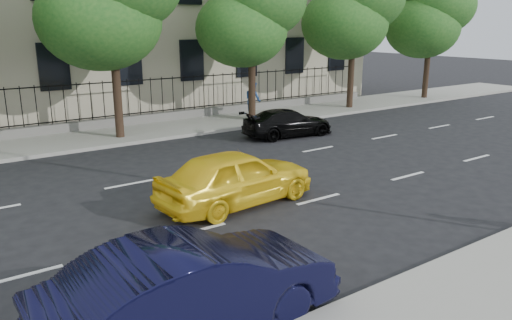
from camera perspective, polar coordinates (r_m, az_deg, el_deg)
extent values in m
plane|color=black|center=(13.05, 14.53, -7.43)|extent=(120.00, 120.00, 0.00)
cube|color=gray|center=(24.10, -11.42, 3.40)|extent=(60.00, 4.00, 0.15)
cube|color=slate|center=(25.59, -12.99, 4.62)|extent=(30.00, 0.50, 0.40)
cube|color=black|center=(25.54, -13.03, 5.29)|extent=(28.80, 0.05, 0.05)
cube|color=black|center=(25.32, -13.25, 8.85)|extent=(28.80, 0.05, 0.05)
cylinder|color=#382619|center=(22.35, -15.54, 6.75)|extent=(0.36, 0.36, 3.32)
ellipsoid|color=#1C531B|center=(22.28, -17.43, 15.08)|extent=(5.13, 5.13, 4.21)
cylinder|color=#382619|center=(25.53, -0.46, 8.04)|extent=(0.36, 0.36, 3.08)
ellipsoid|color=#1C531B|center=(25.35, -1.64, 14.74)|extent=(4.56, 4.56, 3.74)
ellipsoid|color=#1C531B|center=(25.46, 0.76, 17.71)|extent=(4.32, 4.32, 3.55)
cylinder|color=#382619|center=(30.01, 10.77, 9.01)|extent=(0.36, 0.36, 3.22)
ellipsoid|color=#1C531B|center=(29.77, 10.10, 15.11)|extent=(4.94, 4.94, 4.06)
cylinder|color=#382619|center=(35.34, 18.86, 9.21)|extent=(0.36, 0.36, 3.01)
ellipsoid|color=#1C531B|center=(35.05, 18.49, 14.14)|extent=(4.75, 4.75, 3.90)
ellipsoid|color=#1C531B|center=(35.49, 20.27, 16.22)|extent=(4.50, 4.50, 3.70)
imported|color=yellow|center=(13.95, -2.29, -1.97)|extent=(4.81, 2.29, 1.59)
imported|color=black|center=(8.35, -7.24, -14.33)|extent=(5.06, 1.90, 1.65)
imported|color=black|center=(22.58, 3.66, 4.28)|extent=(4.41, 2.19, 1.23)
imported|color=navy|center=(26.17, -0.35, 6.92)|extent=(0.79, 0.98, 1.90)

